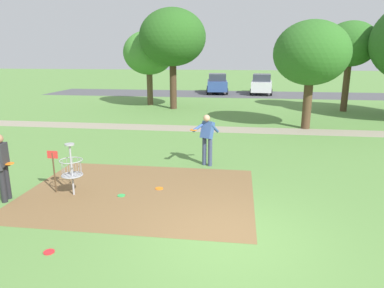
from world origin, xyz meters
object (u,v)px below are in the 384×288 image
Objects in this scene: disc_golf_basket at (70,167)px; parked_car_center_left at (261,84)px; frisbee_mid_grass at (49,252)px; frisbee_by_tee at (121,196)px; player_foreground_watching at (2,164)px; frisbee_near_basket at (159,189)px; tree_far_left at (149,53)px; tree_mid_left at (311,54)px; tree_near_right at (350,45)px; player_throwing at (207,137)px; parked_car_leftmost at (217,83)px; tree_mid_right at (173,38)px.

disc_golf_basket is 0.32× the size of parked_car_center_left.
frisbee_by_tee is at bearing 80.77° from frisbee_mid_grass.
frisbee_near_basket is (3.63, 1.27, -0.96)m from player_foreground_watching.
tree_far_left is 12.36m from parked_car_center_left.
frisbee_mid_grass is 28.47m from parked_car_center_left.
disc_golf_basket is at bearing -162.09° from frisbee_near_basket.
disc_golf_basket is 0.27× the size of tree_mid_left.
tree_near_right reaches higher than frisbee_by_tee.
player_foreground_watching is 13.84m from tree_mid_left.
player_throwing is (4.73, 3.53, 0.02)m from player_foreground_watching.
parked_car_leftmost is (-0.09, 24.67, 0.91)m from frisbee_near_basket.
parked_car_leftmost is (0.77, 25.29, 0.91)m from frisbee_by_tee.
frisbee_mid_grass is at bearing -41.96° from player_foreground_watching.
frisbee_by_tee is 2.78m from frisbee_mid_grass.
parked_car_leftmost reaches higher than player_throwing.
tree_far_left is at bearing 111.78° from player_throwing.
disc_golf_basket reaches higher than frisbee_by_tee.
player_throwing is 2.69m from frisbee_near_basket.
player_foreground_watching is 0.40× the size of parked_car_center_left.
tree_mid_right is 11.16m from parked_car_leftmost.
tree_mid_right is at bearing 95.70° from frisbee_by_tee.
tree_mid_left reaches higher than player_foreground_watching.
tree_mid_right reaches higher than parked_car_leftmost.
frisbee_by_tee is at bearing -84.30° from tree_mid_right.
tree_near_right is (8.81, 14.83, 4.17)m from frisbee_near_basket.
tree_mid_left is (-3.42, -5.95, -0.55)m from tree_near_right.
tree_mid_left is at bearing -85.15° from parked_car_center_left.
tree_far_left is at bearing 92.57° from player_foreground_watching.
tree_far_left is at bearing 141.50° from tree_mid_right.
frisbee_near_basket is 0.04× the size of tree_far_left.
player_foreground_watching is 0.30× the size of tree_near_right.
parked_car_leftmost is at bearing 132.14° from tree_near_right.
tree_far_left is at bearing -116.56° from parked_car_leftmost.
tree_far_left is at bearing 174.81° from tree_near_right.
player_foreground_watching is at bearing 138.04° from frisbee_mid_grass.
parked_car_leftmost is at bearing 88.25° from frisbee_by_tee.
player_foreground_watching reaches higher than frisbee_near_basket.
tree_mid_left reaches higher than frisbee_by_tee.
parked_car_center_left is at bearing 57.72° from tree_mid_right.
parked_car_center_left reaches higher than frisbee_by_tee.
disc_golf_basket is at bearing 108.14° from frisbee_mid_grass.
parked_car_leftmost is at bearing 82.22° from player_foreground_watching.
parked_car_center_left is (6.25, 25.29, 0.17)m from disc_golf_basket.
frisbee_mid_grass is 0.05× the size of parked_car_center_left.
parked_car_leftmost is (-1.18, 22.42, -0.06)m from player_throwing.
disc_golf_basket is at bearing -94.71° from parked_car_leftmost.
parked_car_center_left is (-4.75, 9.76, -3.26)m from tree_near_right.
frisbee_near_basket is (-1.09, -2.25, -0.98)m from player_throwing.
tree_mid_left is at bearing 51.66° from disc_golf_basket.
parked_car_leftmost is (2.09, 25.38, 0.17)m from disc_golf_basket.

